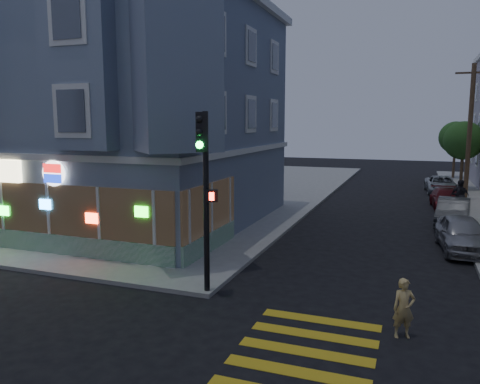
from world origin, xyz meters
The scene contains 14 objects.
ground centered at (0.00, 0.00, 0.00)m, with size 120.00×120.00×0.00m, color black.
sidewalk_nw centered at (-13.50, 23.00, 0.07)m, with size 33.00×42.00×0.15m, color gray.
corner_building centered at (-6.00, 10.98, 5.82)m, with size 14.60×14.60×11.40m.
utility_pole centered at (12.00, 24.00, 4.80)m, with size 2.20×0.30×9.00m.
street_tree_near centered at (12.20, 30.00, 3.94)m, with size 3.00×3.00×5.30m.
street_tree_far centered at (12.20, 38.00, 3.94)m, with size 3.00×3.00×5.30m.
running_child centered at (8.61, 1.37, 0.76)m, with size 0.55×0.36×1.52m, color tan.
pedestrian_a centered at (11.30, 19.86, 1.07)m, with size 0.89×0.69×1.83m, color black.
pedestrian_b centered at (11.30, 19.77, 1.05)m, with size 1.06×0.44×1.80m, color #25222A.
parked_car_a centered at (10.70, 10.58, 0.74)m, with size 1.76×4.37×1.49m, color #94959B.
parked_car_b centered at (10.70, 15.78, 0.72)m, with size 1.52×4.37×1.44m, color #343639.
parked_car_c centered at (10.70, 20.98, 0.62)m, with size 1.75×4.29×1.25m, color #5B1419.
parked_car_d centered at (10.70, 27.99, 0.65)m, with size 2.14×4.64×1.29m, color #A2A8AD.
traffic_signal centered at (2.82, 2.16, 3.89)m, with size 0.71×0.62×5.53m.
Camera 1 is at (8.67, -10.46, 5.35)m, focal length 35.00 mm.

